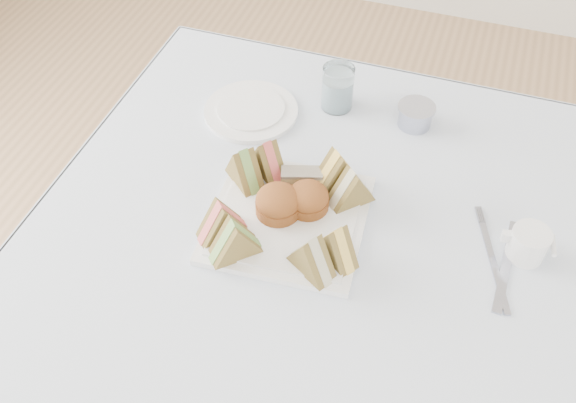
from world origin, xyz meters
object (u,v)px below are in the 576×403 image
(table, at_px, (322,362))
(creamer_jug, at_px, (528,244))
(water_glass, at_px, (338,88))
(serving_plate, at_px, (288,219))

(table, height_order, creamer_jug, creamer_jug)
(table, relative_size, water_glass, 9.84)
(water_glass, xyz_separation_m, creamer_jug, (0.39, -0.26, -0.02))
(serving_plate, height_order, creamer_jug, creamer_jug)
(table, relative_size, creamer_jug, 14.57)
(serving_plate, distance_m, water_glass, 0.32)
(water_glass, bearing_deg, serving_plate, -88.98)
(table, height_order, serving_plate, serving_plate)
(serving_plate, relative_size, water_glass, 2.79)
(table, height_order, water_glass, water_glass)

